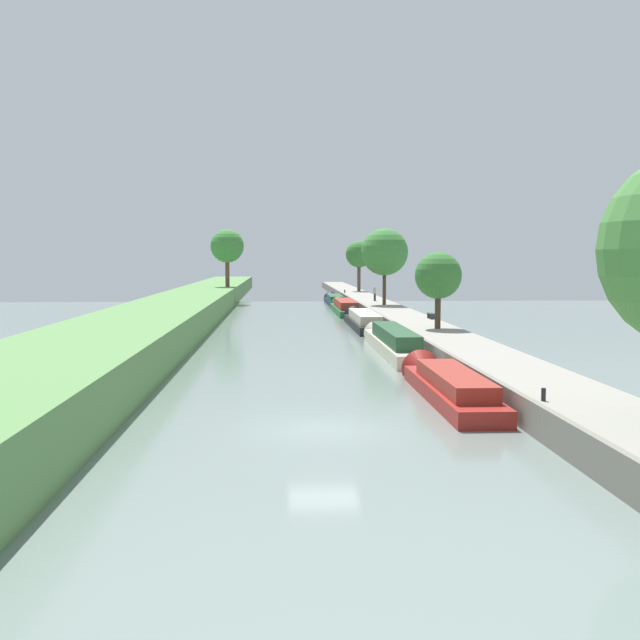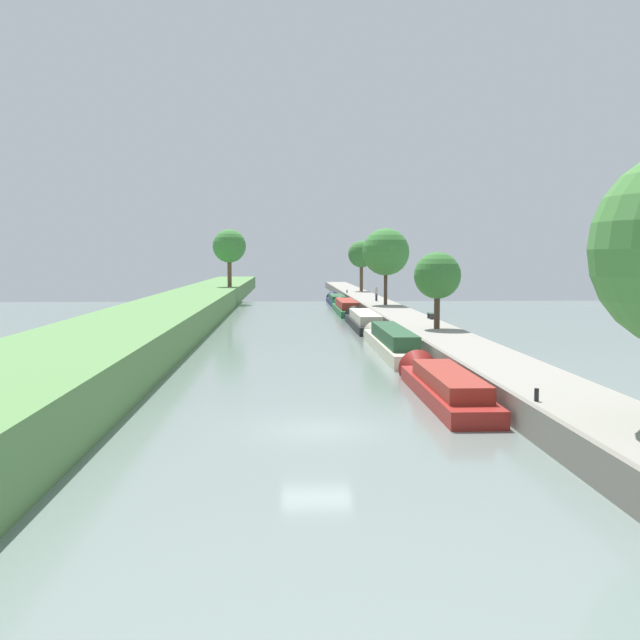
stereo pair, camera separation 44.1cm
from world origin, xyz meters
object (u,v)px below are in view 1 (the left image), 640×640
(narrowboat_red, at_px, (446,385))
(narrowboat_navy, at_px, (334,300))
(park_bench, at_px, (431,314))
(narrowboat_black, at_px, (363,321))
(person_walking, at_px, (375,293))
(mooring_bollard_near, at_px, (544,395))
(narrowboat_green, at_px, (344,307))
(mooring_bollard_far, at_px, (345,291))
(narrowboat_cream, at_px, (392,341))

(narrowboat_red, xyz_separation_m, narrowboat_navy, (-0.10, 68.58, -0.05))
(park_bench, bearing_deg, narrowboat_black, 133.82)
(person_walking, relative_size, mooring_bollard_near, 3.69)
(park_bench, bearing_deg, narrowboat_green, 102.76)
(person_walking, distance_m, mooring_bollard_far, 20.38)
(narrowboat_black, height_order, narrowboat_green, narrowboat_green)
(person_walking, bearing_deg, narrowboat_green, -143.03)
(narrowboat_navy, height_order, person_walking, person_walking)
(mooring_bollard_far, bearing_deg, narrowboat_red, -91.41)
(park_bench, bearing_deg, narrowboat_cream, -111.75)
(narrowboat_cream, bearing_deg, narrowboat_navy, 90.04)
(narrowboat_black, distance_m, mooring_bollard_far, 40.90)
(narrowboat_red, bearing_deg, person_walking, 86.23)
(narrowboat_black, height_order, mooring_bollard_far, mooring_bollard_far)
(narrowboat_black, xyz_separation_m, person_walking, (3.63, 20.56, 1.43))
(narrowboat_black, relative_size, mooring_bollard_far, 35.87)
(narrowboat_navy, bearing_deg, narrowboat_cream, -89.96)
(person_walking, xyz_separation_m, mooring_bollard_near, (-1.76, -61.51, -0.65))
(narrowboat_green, bearing_deg, narrowboat_black, -89.48)
(narrowboat_navy, relative_size, mooring_bollard_far, 32.70)
(narrowboat_cream, relative_size, narrowboat_black, 1.04)
(mooring_bollard_near, xyz_separation_m, park_bench, (3.16, 35.71, 0.12))
(park_bench, bearing_deg, mooring_bollard_far, 93.92)
(narrowboat_cream, xyz_separation_m, mooring_bollard_far, (1.90, 58.77, 0.67))
(narrowboat_black, distance_m, person_walking, 20.92)
(narrowboat_red, bearing_deg, mooring_bollard_far, 88.59)
(narrowboat_cream, height_order, mooring_bollard_near, narrowboat_cream)
(narrowboat_red, distance_m, narrowboat_cream, 15.95)
(narrowboat_green, height_order, mooring_bollard_near, mooring_bollard_near)
(narrowboat_navy, bearing_deg, mooring_bollard_near, -88.54)
(narrowboat_navy, xyz_separation_m, mooring_bollard_far, (1.93, 6.13, 0.87))
(narrowboat_red, xyz_separation_m, narrowboat_green, (-0.20, 51.57, 0.06))
(mooring_bollard_near, bearing_deg, narrowboat_red, 104.50)
(mooring_bollard_far, xyz_separation_m, park_bench, (3.16, -46.09, 0.12))
(narrowboat_green, distance_m, narrowboat_navy, 17.01)
(narrowboat_navy, distance_m, park_bench, 40.30)
(narrowboat_cream, distance_m, mooring_bollard_far, 58.80)
(narrowboat_black, bearing_deg, person_walking, 79.99)
(narrowboat_navy, distance_m, mooring_bollard_near, 75.70)
(narrowboat_navy, bearing_deg, narrowboat_green, -90.35)
(narrowboat_navy, bearing_deg, person_walking, -75.41)
(narrowboat_black, height_order, park_bench, park_bench)
(park_bench, bearing_deg, narrowboat_navy, 97.26)
(park_bench, bearing_deg, mooring_bollard_near, -95.06)
(narrowboat_navy, bearing_deg, narrowboat_black, -89.91)
(narrowboat_green, height_order, narrowboat_navy, narrowboat_green)
(narrowboat_red, distance_m, narrowboat_navy, 68.58)
(narrowboat_red, relative_size, narrowboat_green, 0.78)
(narrowboat_green, relative_size, person_walking, 9.93)
(narrowboat_black, xyz_separation_m, narrowboat_green, (-0.16, 17.70, 0.03))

